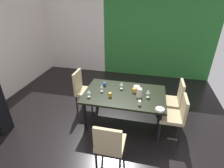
{
  "coord_description": "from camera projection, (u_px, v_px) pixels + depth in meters",
  "views": [
    {
      "loc": [
        0.92,
        -2.82,
        2.6
      ],
      "look_at": [
        0.19,
        0.42,
        0.85
      ],
      "focal_mm": 28.0,
      "sensor_mm": 36.0,
      "label": 1
    }
  ],
  "objects": [
    {
      "name": "chair_right_near",
      "position": [
        175.0,
        115.0,
        3.31
      ],
      "size": [
        0.44,
        0.44,
        0.93
      ],
      "rotation": [
        0.0,
        0.0,
        1.57
      ],
      "color": "tan",
      "rests_on": "ground_plane"
    },
    {
      "name": "serving_bowl_north",
      "position": [
        160.0,
        110.0,
        3.12
      ],
      "size": [
        0.16,
        0.16,
        0.04
      ],
      "primitive_type": "cylinder",
      "color": "silver",
      "rests_on": "dining_table"
    },
    {
      "name": "back_panel_interior",
      "position": [
        74.0,
        34.0,
        6.11
      ],
      "size": [
        2.24,
        0.1,
        2.62
      ],
      "primitive_type": "cube",
      "color": "silver",
      "rests_on": "ground_plane"
    },
    {
      "name": "dining_table",
      "position": [
        124.0,
        97.0,
        3.69
      ],
      "size": [
        1.68,
        1.07,
        0.72
      ],
      "color": "black",
      "rests_on": "ground_plane"
    },
    {
      "name": "chair_right_far",
      "position": [
        174.0,
        99.0,
        3.76
      ],
      "size": [
        0.44,
        0.44,
        0.98
      ],
      "rotation": [
        0.0,
        0.0,
        1.57
      ],
      "color": "tan",
      "rests_on": "ground_plane"
    },
    {
      "name": "ground_plane",
      "position": [
        99.0,
        126.0,
        3.83
      ],
      "size": [
        5.75,
        6.03,
        0.02
      ],
      "primitive_type": "cube",
      "color": "black"
    },
    {
      "name": "cup_front",
      "position": [
        105.0,
        84.0,
        3.94
      ],
      "size": [
        0.07,
        0.07,
        0.08
      ],
      "primitive_type": "cylinder",
      "color": "#254F92",
      "rests_on": "dining_table"
    },
    {
      "name": "cup_west",
      "position": [
        134.0,
        90.0,
        3.68
      ],
      "size": [
        0.08,
        0.08,
        0.09
      ],
      "primitive_type": "cylinder",
      "color": "#BB8327",
      "rests_on": "dining_table"
    },
    {
      "name": "garden_window_panel",
      "position": [
        158.0,
        38.0,
        5.55
      ],
      "size": [
        3.51,
        0.1,
        2.62
      ],
      "primitive_type": "cube",
      "color": "#276B2B",
      "rests_on": "ground_plane"
    },
    {
      "name": "cup_center",
      "position": [
        139.0,
        103.0,
        3.27
      ],
      "size": [
        0.07,
        0.07,
        0.09
      ],
      "primitive_type": "cylinder",
      "color": "silver",
      "rests_on": "dining_table"
    },
    {
      "name": "cup_near_window",
      "position": [
        110.0,
        95.0,
        3.52
      ],
      "size": [
        0.07,
        0.07,
        0.09
      ],
      "primitive_type": "cylinder",
      "color": "#AE8627",
      "rests_on": "dining_table"
    },
    {
      "name": "chair_left_far",
      "position": [
        83.0,
        89.0,
        4.16
      ],
      "size": [
        0.45,
        0.44,
        1.0
      ],
      "rotation": [
        0.0,
        0.0,
        -1.57
      ],
      "color": "tan",
      "rests_on": "ground_plane"
    },
    {
      "name": "wine_glass_east",
      "position": [
        148.0,
        92.0,
        3.47
      ],
      "size": [
        0.08,
        0.08,
        0.17
      ],
      "color": "silver",
      "rests_on": "dining_table"
    },
    {
      "name": "wine_glass_left",
      "position": [
        89.0,
        92.0,
        3.49
      ],
      "size": [
        0.08,
        0.08,
        0.15
      ],
      "color": "silver",
      "rests_on": "dining_table"
    },
    {
      "name": "serving_bowl_rear",
      "position": [
        137.0,
        87.0,
        3.86
      ],
      "size": [
        0.14,
        0.14,
        0.04
      ],
      "primitive_type": "cylinder",
      "color": "beige",
      "rests_on": "dining_table"
    },
    {
      "name": "pitcher_right",
      "position": [
        139.0,
        93.0,
        3.48
      ],
      "size": [
        0.12,
        0.1,
        0.2
      ],
      "color": "beige",
      "rests_on": "dining_table"
    },
    {
      "name": "wine_glass_south",
      "position": [
        121.0,
        84.0,
        3.78
      ],
      "size": [
        0.08,
        0.08,
        0.16
      ],
      "color": "silver",
      "rests_on": "dining_table"
    },
    {
      "name": "chair_head_near",
      "position": [
        109.0,
        144.0,
        2.68
      ],
      "size": [
        0.44,
        0.44,
        0.94
      ],
      "color": "tan",
      "rests_on": "ground_plane"
    },
    {
      "name": "wine_glass_near_shelf",
      "position": [
        102.0,
        86.0,
        3.68
      ],
      "size": [
        0.07,
        0.07,
        0.16
      ],
      "color": "silver",
      "rests_on": "dining_table"
    }
  ]
}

